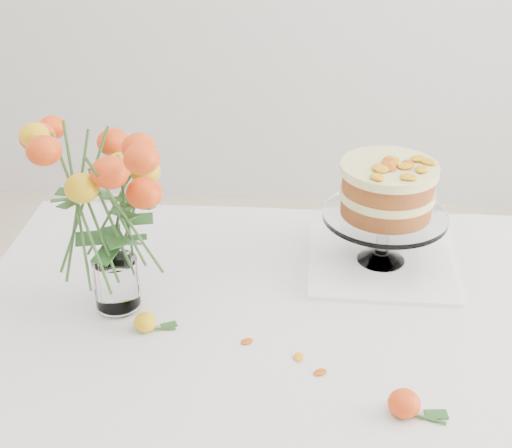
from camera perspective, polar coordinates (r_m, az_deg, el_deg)
The scene contains 9 objects.
table at distance 1.52m, azimuth 4.18°, elevation -9.68°, with size 1.43×0.93×0.76m.
napkin at distance 1.65m, azimuth 9.91°, elevation -2.97°, with size 0.32×0.32×0.01m, color white.
cake_stand at distance 1.57m, azimuth 10.43°, elevation 2.33°, with size 0.28×0.28×0.25m.
rose_vase at distance 1.37m, azimuth -11.91°, elevation 2.61°, with size 0.36×0.36×0.46m.
loose_rose_near at distance 1.43m, azimuth -8.84°, elevation -7.77°, with size 0.08×0.05×0.04m.
loose_rose_far at distance 1.26m, azimuth 11.79°, elevation -13.88°, with size 0.10×0.06×0.05m.
stray_petal_a at distance 1.39m, azimuth -0.73°, elevation -9.38°, with size 0.03×0.02×0.00m, color orange.
stray_petal_b at distance 1.36m, azimuth 3.42°, elevation -10.59°, with size 0.03×0.02×0.00m, color orange.
stray_petal_c at distance 1.33m, azimuth 5.15°, elevation -11.74°, with size 0.03×0.02×0.00m, color orange.
Camera 1 is at (-0.03, -1.19, 1.62)m, focal length 50.00 mm.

